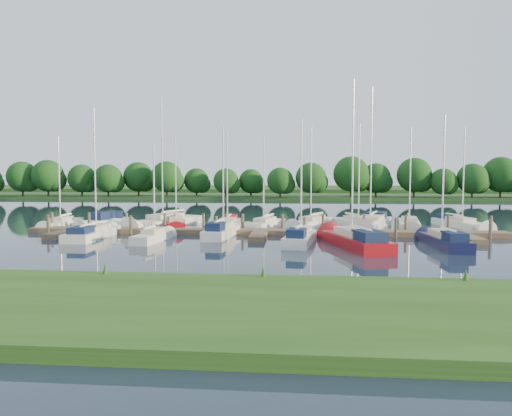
# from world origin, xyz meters

# --- Properties ---
(ground) EXTENTS (260.00, 260.00, 0.00)m
(ground) POSITION_xyz_m (0.00, 0.00, 0.00)
(ground) COLOR #1B2736
(ground) RESTS_ON ground
(near_bank) EXTENTS (90.00, 10.00, 0.50)m
(near_bank) POSITION_xyz_m (0.00, -16.00, 0.25)
(near_bank) COLOR #224714
(near_bank) RESTS_ON ground
(dock) EXTENTS (40.00, 6.00, 0.40)m
(dock) POSITION_xyz_m (0.00, 7.31, 0.20)
(dock) COLOR brown
(dock) RESTS_ON ground
(mooring_pilings) EXTENTS (38.24, 2.84, 2.00)m
(mooring_pilings) POSITION_xyz_m (0.00, 8.43, 0.60)
(mooring_pilings) COLOR #473D33
(mooring_pilings) RESTS_ON ground
(far_shore) EXTENTS (180.00, 30.00, 0.60)m
(far_shore) POSITION_xyz_m (0.00, 75.00, 0.30)
(far_shore) COLOR #214219
(far_shore) RESTS_ON ground
(distant_hill) EXTENTS (220.00, 40.00, 1.40)m
(distant_hill) POSITION_xyz_m (0.00, 100.00, 0.70)
(distant_hill) COLOR #305726
(distant_hill) RESTS_ON ground
(treeline) EXTENTS (146.81, 9.18, 8.30)m
(treeline) POSITION_xyz_m (0.51, 62.09, 4.11)
(treeline) COLOR #38281C
(treeline) RESTS_ON ground
(sailboat_n_0) EXTENTS (1.89, 6.90, 8.85)m
(sailboat_n_0) POSITION_xyz_m (-19.21, 11.48, 0.27)
(sailboat_n_0) COLOR white
(sailboat_n_0) RESTS_ON ground
(motorboat) EXTENTS (3.77, 6.09, 1.71)m
(motorboat) POSITION_xyz_m (-15.67, 13.22, 0.35)
(motorboat) COLOR white
(motorboat) RESTS_ON ground
(sailboat_n_2) EXTENTS (5.26, 9.84, 12.60)m
(sailboat_n_2) POSITION_xyz_m (-9.73, 13.12, 0.28)
(sailboat_n_2) COLOR white
(sailboat_n_2) RESTS_ON ground
(sailboat_n_3) EXTENTS (3.00, 7.00, 8.97)m
(sailboat_n_3) POSITION_xyz_m (-8.34, 12.16, 0.27)
(sailboat_n_3) COLOR maroon
(sailboat_n_3) RESTS_ON ground
(sailboat_n_4) EXTENTS (1.90, 7.33, 9.30)m
(sailboat_n_4) POSITION_xyz_m (-3.52, 12.60, 0.31)
(sailboat_n_4) COLOR white
(sailboat_n_4) RESTS_ON ground
(sailboat_n_5) EXTENTS (3.45, 6.92, 8.93)m
(sailboat_n_5) POSITION_xyz_m (-0.06, 12.51, 0.27)
(sailboat_n_5) COLOR white
(sailboat_n_5) RESTS_ON ground
(sailboat_n_6) EXTENTS (4.68, 7.70, 10.05)m
(sailboat_n_6) POSITION_xyz_m (4.33, 14.33, 0.27)
(sailboat_n_6) COLOR white
(sailboat_n_6) RESTS_ON ground
(sailboat_n_7) EXTENTS (4.09, 7.85, 10.06)m
(sailboat_n_7) POSITION_xyz_m (8.56, 13.86, 0.27)
(sailboat_n_7) COLOR white
(sailboat_n_7) RESTS_ON ground
(sailboat_n_8) EXTENTS (5.00, 10.65, 13.36)m
(sailboat_n_8) POSITION_xyz_m (9.75, 13.23, 0.33)
(sailboat_n_8) COLOR white
(sailboat_n_8) RESTS_ON ground
(sailboat_n_9) EXTENTS (2.82, 7.60, 9.62)m
(sailboat_n_9) POSITION_xyz_m (13.29, 13.70, 0.27)
(sailboat_n_9) COLOR white
(sailboat_n_9) RESTS_ON ground
(sailboat_n_10) EXTENTS (3.59, 7.74, 9.78)m
(sailboat_n_10) POSITION_xyz_m (18.23, 14.99, 0.31)
(sailboat_n_10) COLOR white
(sailboat_n_10) RESTS_ON ground
(sailboat_s_0) EXTENTS (2.03, 8.39, 10.62)m
(sailboat_s_0) POSITION_xyz_m (-13.05, 4.62, 0.31)
(sailboat_s_0) COLOR white
(sailboat_s_0) RESTS_ON ground
(sailboat_s_1) EXTENTS (1.90, 5.94, 7.72)m
(sailboat_s_1) POSITION_xyz_m (-7.72, 2.93, 0.27)
(sailboat_s_1) COLOR white
(sailboat_s_1) RESTS_ON ground
(sailboat_s_2) EXTENTS (2.29, 7.12, 9.32)m
(sailboat_s_2) POSITION_xyz_m (-2.97, 5.75, 0.35)
(sailboat_s_2) COLOR white
(sailboat_s_2) RESTS_ON ground
(sailboat_s_3) EXTENTS (2.48, 7.31, 9.46)m
(sailboat_s_3) POSITION_xyz_m (3.28, 2.57, 0.34)
(sailboat_s_3) COLOR white
(sailboat_s_3) RESTS_ON ground
(sailboat_s_4) EXTENTS (4.37, 9.51, 12.09)m
(sailboat_s_4) POSITION_xyz_m (7.04, 1.54, 0.34)
(sailboat_s_4) COLOR maroon
(sailboat_s_4) RESTS_ON ground
(sailboat_s_5) EXTENTS (2.17, 7.42, 9.59)m
(sailboat_s_5) POSITION_xyz_m (13.21, 1.98, 0.33)
(sailboat_s_5) COLOR #101337
(sailboat_s_5) RESTS_ON ground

